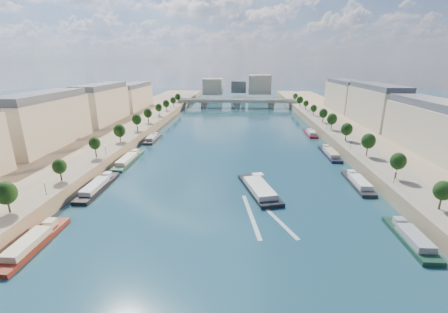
# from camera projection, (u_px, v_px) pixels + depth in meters

# --- Properties ---
(ground) EXTENTS (700.00, 700.00, 0.00)m
(ground) POSITION_uv_depth(u_px,v_px,m) (234.00, 148.00, 152.07)
(ground) COLOR #0D343A
(ground) RESTS_ON ground
(quay_left) EXTENTS (44.00, 520.00, 5.00)m
(quay_left) POSITION_uv_depth(u_px,v_px,m) (95.00, 141.00, 155.22)
(quay_left) COLOR #9E8460
(quay_left) RESTS_ON ground
(quay_right) EXTENTS (44.00, 520.00, 5.00)m
(quay_right) POSITION_uv_depth(u_px,v_px,m) (379.00, 146.00, 147.41)
(quay_right) COLOR #9E8460
(quay_right) RESTS_ON ground
(pave_left) EXTENTS (14.00, 520.00, 0.10)m
(pave_left) POSITION_uv_depth(u_px,v_px,m) (123.00, 137.00, 153.63)
(pave_left) COLOR gray
(pave_left) RESTS_ON quay_left
(pave_right) EXTENTS (14.00, 520.00, 0.10)m
(pave_right) POSITION_uv_depth(u_px,v_px,m) (349.00, 140.00, 147.45)
(pave_right) COLOR gray
(pave_right) RESTS_ON quay_right
(trees_left) EXTENTS (4.80, 268.80, 8.26)m
(trees_left) POSITION_uv_depth(u_px,v_px,m) (127.00, 126.00, 153.78)
(trees_left) COLOR #382B1E
(trees_left) RESTS_ON ground
(trees_right) EXTENTS (4.80, 268.80, 8.26)m
(trees_right) POSITION_uv_depth(u_px,v_px,m) (340.00, 125.00, 155.43)
(trees_right) COLOR #382B1E
(trees_right) RESTS_ON ground
(lamps_left) EXTENTS (0.36, 200.36, 4.28)m
(lamps_left) POSITION_uv_depth(u_px,v_px,m) (123.00, 137.00, 143.05)
(lamps_left) COLOR black
(lamps_left) RESTS_ON ground
(lamps_right) EXTENTS (0.36, 200.36, 4.28)m
(lamps_right) POSITION_uv_depth(u_px,v_px,m) (337.00, 132.00, 151.62)
(lamps_right) COLOR black
(lamps_right) RESTS_ON ground
(buildings_left) EXTENTS (16.00, 226.00, 23.20)m
(buildings_left) POSITION_uv_depth(u_px,v_px,m) (79.00, 111.00, 163.11)
(buildings_left) COLOR #C6B298
(buildings_left) RESTS_ON ground
(buildings_right) EXTENTS (16.00, 226.00, 23.20)m
(buildings_right) POSITION_uv_depth(u_px,v_px,m) (399.00, 114.00, 153.89)
(buildings_right) COLOR #C6B298
(buildings_right) RESTS_ON ground
(skyline) EXTENTS (79.00, 42.00, 22.00)m
(skyline) POSITION_uv_depth(u_px,v_px,m) (241.00, 86.00, 356.29)
(skyline) COLOR #C6B298
(skyline) RESTS_ON ground
(bridge) EXTENTS (112.00, 12.00, 8.15)m
(bridge) POSITION_uv_depth(u_px,v_px,m) (238.00, 102.00, 284.71)
(bridge) COLOR #C1B79E
(bridge) RESTS_ON ground
(tour_barge) EXTENTS (14.51, 27.67, 3.70)m
(tour_barge) POSITION_uv_depth(u_px,v_px,m) (259.00, 189.00, 101.32)
(tour_barge) COLOR black
(tour_barge) RESTS_ON ground
(wake) EXTENTS (14.52, 25.88, 0.04)m
(wake) POSITION_uv_depth(u_px,v_px,m) (262.00, 215.00, 85.79)
(wake) COLOR silver
(wake) RESTS_ON ground
(moored_barges_left) EXTENTS (5.00, 154.94, 3.60)m
(moored_barges_left) POSITION_uv_depth(u_px,v_px,m) (97.00, 188.00, 102.57)
(moored_barges_left) COLOR #1D2140
(moored_barges_left) RESTS_ON ground
(moored_barges_right) EXTENTS (5.00, 162.81, 3.60)m
(moored_barges_right) POSITION_uv_depth(u_px,v_px,m) (359.00, 184.00, 105.56)
(moored_barges_right) COLOR black
(moored_barges_right) RESTS_ON ground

